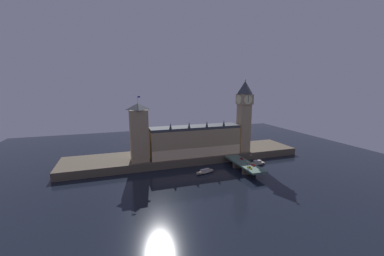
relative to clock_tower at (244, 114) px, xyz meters
The scene contains 16 objects.
ground_plane 73.98m from the clock_tower, 153.73° to the right, with size 400.00×400.00×0.00m, color black.
embankment 68.10m from the clock_tower, 167.11° to the left, with size 220.00×42.00×6.74m.
parliament_hall 53.42m from the clock_tower, behind, with size 82.41×19.23×32.12m.
clock_tower is the anchor object (origin of this frame).
victoria_tower 99.05m from the clock_tower, behind, with size 14.73×14.73×54.81m.
bridge 52.35m from the clock_tower, 118.27° to the right, with size 13.14×46.00×6.64m.
car_northbound_trail 60.43m from the clock_tower, 114.11° to the right, with size 1.91×4.12×1.32m.
car_southbound_lead 55.18m from the clock_tower, 109.61° to the right, with size 1.91×4.22×1.43m.
car_southbound_trail 44.56m from the clock_tower, 122.02° to the right, with size 1.91×3.97×1.34m.
pedestrian_near_rail 63.27m from the clock_tower, 115.78° to the right, with size 0.38×0.38×1.75m.
pedestrian_mid_walk 49.25m from the clock_tower, 109.16° to the right, with size 0.38×0.38×1.77m.
pedestrian_far_rail 45.30m from the clock_tower, 144.10° to the right, with size 0.38×0.38×1.61m.
street_lamp_near 60.96m from the clock_tower, 116.58° to the right, with size 1.34×0.60×6.84m.
street_lamp_mid 46.51m from the clock_tower, 108.90° to the right, with size 1.34×0.60×6.45m.
boat_upstream 70.63m from the clock_tower, 151.64° to the right, with size 17.65×7.88×3.51m.
boat_downstream 47.35m from the clock_tower, 85.39° to the right, with size 15.03×5.85×3.97m.
Camera 1 is at (-63.38, -168.04, 70.16)m, focal length 22.00 mm.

